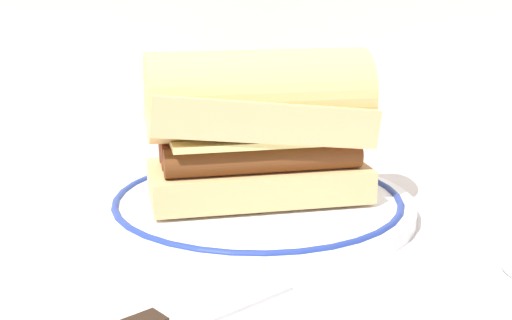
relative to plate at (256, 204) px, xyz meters
The scene contains 4 objects.
ground_plane 0.03m from the plate, 155.03° to the left, with size 1.50×1.50×0.00m, color silver.
plate is the anchor object (origin of this frame).
sausage_sandwich 0.07m from the plate, 26.57° to the left, with size 0.19×0.11×0.12m.
drinking_glass 0.21m from the plate, 105.59° to the left, with size 0.06×0.06×0.11m.
Camera 1 is at (0.00, -0.54, 0.19)m, focal length 48.04 mm.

